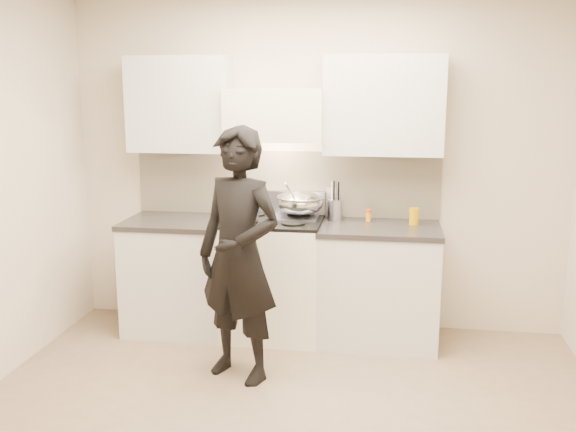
{
  "coord_description": "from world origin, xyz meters",
  "views": [
    {
      "loc": [
        0.56,
        -3.41,
        1.99
      ],
      "look_at": [
        -0.12,
        1.05,
        1.05
      ],
      "focal_mm": 40.0,
      "sensor_mm": 36.0,
      "label": 1
    }
  ],
  "objects": [
    {
      "name": "ground_plane",
      "position": [
        0.0,
        0.0,
        0.0
      ],
      "size": [
        4.0,
        4.0,
        0.0
      ],
      "primitive_type": "plane",
      "color": "#8A7358"
    },
    {
      "name": "room_shell",
      "position": [
        -0.06,
        0.37,
        1.6
      ],
      "size": [
        4.04,
        3.54,
        2.7
      ],
      "color": "beige",
      "rests_on": "ground"
    },
    {
      "name": "stove",
      "position": [
        -0.3,
        1.42,
        0.47
      ],
      "size": [
        0.76,
        0.65,
        0.96
      ],
      "color": "white",
      "rests_on": "ground"
    },
    {
      "name": "counter_right",
      "position": [
        0.53,
        1.43,
        0.46
      ],
      "size": [
        0.92,
        0.67,
        0.92
      ],
      "color": "silver",
      "rests_on": "ground"
    },
    {
      "name": "counter_left",
      "position": [
        -1.08,
        1.43,
        0.46
      ],
      "size": [
        0.82,
        0.67,
        0.92
      ],
      "color": "silver",
      "rests_on": "ground"
    },
    {
      "name": "wok",
      "position": [
        -0.1,
        1.55,
        1.06
      ],
      "size": [
        0.38,
        0.47,
        0.31
      ],
      "color": "silver",
      "rests_on": "stove"
    },
    {
      "name": "stock_pot",
      "position": [
        -0.5,
        1.28,
        1.03
      ],
      "size": [
        0.28,
        0.28,
        0.14
      ],
      "color": "silver",
      "rests_on": "stove"
    },
    {
      "name": "utensil_crock",
      "position": [
        0.17,
        1.59,
        1.02
      ],
      "size": [
        0.12,
        0.12,
        0.31
      ],
      "color": "#A4A6BC",
      "rests_on": "counter_right"
    },
    {
      "name": "spice_jar",
      "position": [
        0.44,
        1.58,
        0.97
      ],
      "size": [
        0.04,
        0.04,
        0.1
      ],
      "color": "orange",
      "rests_on": "counter_right"
    },
    {
      "name": "oil_glass",
      "position": [
        0.79,
        1.52,
        0.99
      ],
      "size": [
        0.08,
        0.08,
        0.13
      ],
      "color": "#BD8D02",
      "rests_on": "counter_right"
    },
    {
      "name": "person",
      "position": [
        -0.39,
        0.63,
        0.86
      ],
      "size": [
        0.74,
        0.63,
        1.72
      ],
      "primitive_type": "imported",
      "rotation": [
        0.0,
        0.0,
        -0.42
      ],
      "color": "black",
      "rests_on": "ground"
    }
  ]
}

